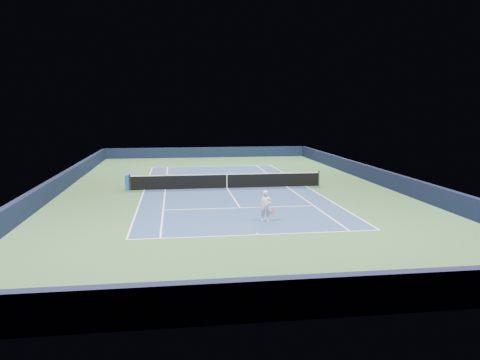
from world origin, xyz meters
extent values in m
plane|color=#2E512C|center=(0.00, 0.00, 0.00)|extent=(40.00, 40.00, 0.00)
cube|color=black|center=(0.00, 19.82, 0.55)|extent=(22.00, 0.35, 1.10)
cube|color=black|center=(0.00, -19.82, 0.55)|extent=(22.00, 0.35, 1.10)
cube|color=black|center=(10.82, 0.00, 0.55)|extent=(0.35, 40.00, 1.10)
cube|color=black|center=(-10.82, 0.00, 0.55)|extent=(0.35, 40.00, 1.10)
cube|color=navy|center=(0.00, 0.00, 0.00)|extent=(10.97, 23.77, 0.01)
cube|color=white|center=(0.00, 11.88, 0.01)|extent=(10.97, 0.08, 0.00)
cube|color=white|center=(0.00, -11.88, 0.01)|extent=(10.97, 0.08, 0.00)
cube|color=white|center=(5.49, 0.00, 0.01)|extent=(0.08, 23.77, 0.00)
cube|color=white|center=(-5.49, 0.00, 0.01)|extent=(0.08, 23.77, 0.00)
cube|color=white|center=(4.12, 0.00, 0.01)|extent=(0.08, 23.77, 0.00)
cube|color=white|center=(-4.12, 0.00, 0.01)|extent=(0.08, 23.77, 0.00)
cube|color=white|center=(0.00, 6.40, 0.01)|extent=(8.23, 0.08, 0.00)
cube|color=white|center=(0.00, -6.40, 0.01)|extent=(8.23, 0.08, 0.00)
cube|color=white|center=(0.00, 0.00, 0.01)|extent=(0.08, 12.80, 0.00)
cube|color=white|center=(0.00, 11.73, 0.01)|extent=(0.08, 0.30, 0.00)
cube|color=white|center=(0.00, -11.73, 0.01)|extent=(0.08, 0.30, 0.00)
cylinder|color=black|center=(-6.40, 0.00, 0.54)|extent=(0.10, 0.10, 1.07)
cylinder|color=black|center=(6.40, 0.00, 0.54)|extent=(0.10, 0.10, 1.07)
cube|color=black|center=(0.00, 0.00, 0.46)|extent=(12.80, 0.03, 0.91)
cube|color=white|center=(0.00, 0.00, 0.94)|extent=(12.80, 0.04, 0.06)
cube|color=white|center=(0.00, 0.00, 0.46)|extent=(0.05, 0.04, 0.91)
cube|color=#1C53A8|center=(-6.40, 0.34, 0.50)|extent=(0.67, 0.62, 0.99)
cube|color=white|center=(-6.11, 0.34, 0.45)|extent=(0.05, 0.44, 0.44)
imported|color=silver|center=(0.78, -9.61, 0.76)|extent=(0.60, 0.45, 1.50)
cylinder|color=pink|center=(1.10, -9.66, 0.70)|extent=(0.03, 0.03, 0.25)
cylinder|color=black|center=(1.10, -9.66, 0.46)|extent=(0.25, 0.02, 0.25)
cylinder|color=pink|center=(1.10, -9.66, 0.46)|extent=(0.27, 0.02, 0.27)
sphere|color=#CFD72D|center=(0.88, -8.61, 2.23)|extent=(0.07, 0.07, 0.07)
camera|label=1|loc=(-3.44, -30.93, 5.38)|focal=35.00mm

